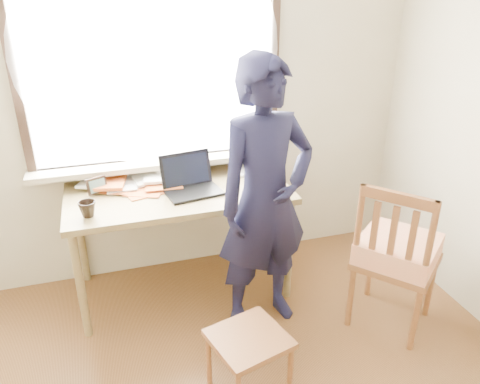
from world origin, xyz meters
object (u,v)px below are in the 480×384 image
object	(u,v)px
work_chair	(249,345)
mug_dark	(88,209)
desk	(179,201)
side_chair	(397,252)
mug_white	(164,173)
person	(265,200)
laptop	(190,183)

from	to	relation	value
work_chair	mug_dark	bearing A→B (deg)	131.77
desk	side_chair	bearing A→B (deg)	-32.05
mug_dark	desk	bearing A→B (deg)	20.24
mug_white	mug_dark	bearing A→B (deg)	-140.35
desk	mug_white	world-z (taller)	mug_white
mug_white	person	world-z (taller)	person
work_chair	side_chair	size ratio (longest dim) A/B	0.45
laptop	person	world-z (taller)	person
mug_white	side_chair	distance (m)	1.70
desk	laptop	xyz separation A→B (m)	(0.08, -0.03, 0.14)
person	side_chair	bearing A→B (deg)	-31.82
laptop	mug_white	size ratio (longest dim) A/B	3.29
laptop	mug_white	world-z (taller)	laptop
side_chair	laptop	bearing A→B (deg)	147.22
mug_dark	work_chair	size ratio (longest dim) A/B	0.23
mug_dark	person	world-z (taller)	person
work_chair	person	bearing A→B (deg)	63.49
person	work_chair	bearing A→B (deg)	-127.24
mug_white	mug_dark	distance (m)	0.70
desk	mug_dark	distance (m)	0.66
laptop	work_chair	xyz separation A→B (m)	(0.09, -1.05, -0.54)
laptop	side_chair	xyz separation A→B (m)	(1.18, -0.76, -0.33)
work_chair	person	xyz separation A→B (m)	(0.30, 0.60, 0.56)
laptop	side_chair	bearing A→B (deg)	-32.78
desk	laptop	bearing A→B (deg)	-19.69
mug_dark	person	bearing A→B (deg)	-13.69
mug_white	work_chair	xyz separation A→B (m)	(0.23, -1.31, -0.53)
laptop	mug_white	xyz separation A→B (m)	(-0.14, 0.26, -0.01)
work_chair	laptop	bearing A→B (deg)	94.63
side_chair	person	world-z (taller)	person
mug_white	person	xyz separation A→B (m)	(0.53, -0.71, 0.03)
laptop	mug_dark	size ratio (longest dim) A/B	3.77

